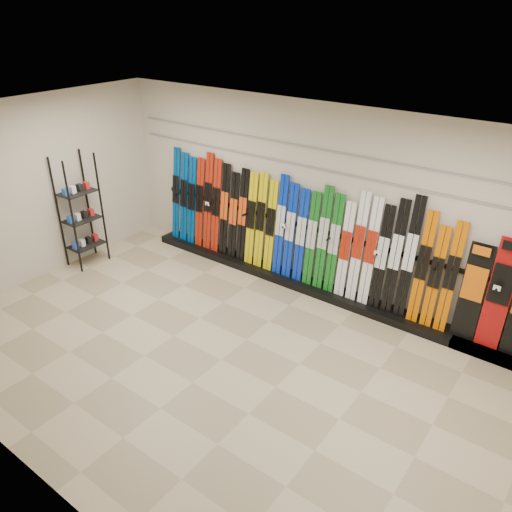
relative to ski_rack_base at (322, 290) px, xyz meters
The scene contains 9 objects.
floor 2.29m from the ski_rack_base, 95.64° to the right, with size 8.00×8.00×0.00m, color #9C8C6B.
back_wall 1.47m from the ski_rack_base, 135.64° to the left, with size 8.00×8.00×0.00m, color beige.
left_wall 5.01m from the ski_rack_base, 151.65° to the right, with size 5.00×5.00×0.00m, color beige.
ceiling 3.73m from the ski_rack_base, 95.64° to the right, with size 8.00×8.00×0.00m, color silver.
ski_rack_base is the anchor object (origin of this frame).
skis 1.12m from the ski_rack_base, behind, with size 5.37×0.25×1.83m.
accessory_rack 4.38m from the ski_rack_base, 158.22° to the right, with size 0.40×0.60×2.01m, color black.
slatwall_rail_0 1.96m from the ski_rack_base, 138.37° to the left, with size 7.60×0.02×0.03m, color gray.
slatwall_rail_1 2.26m from the ski_rack_base, 138.37° to the left, with size 7.60×0.02×0.03m, color gray.
Camera 1 is at (3.53, -3.96, 4.30)m, focal length 35.00 mm.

